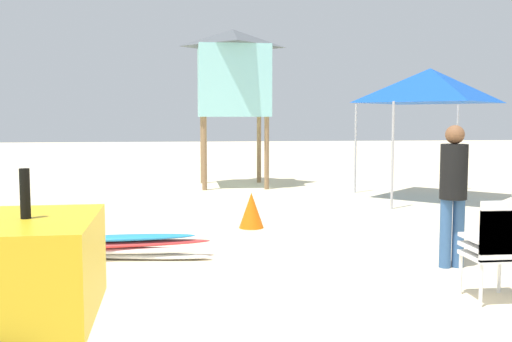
{
  "coord_description": "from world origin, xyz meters",
  "views": [
    {
      "loc": [
        -1.42,
        -4.52,
        1.8
      ],
      "look_at": [
        -0.4,
        3.96,
        1.02
      ],
      "focal_mm": 41.34,
      "sensor_mm": 36.0,
      "label": 1
    }
  ],
  "objects_px": {
    "surfboard_pile": "(117,247)",
    "lifeguard_tower": "(233,73)",
    "stacked_plastic_chairs": "(497,242)",
    "popup_canopy": "(430,86)",
    "lifeguard_near_left": "(453,186)",
    "traffic_cone_far": "(251,210)",
    "traffic_cone_near": "(22,224)"
  },
  "relations": [
    {
      "from": "surfboard_pile",
      "to": "lifeguard_tower",
      "type": "distance_m",
      "value": 8.64
    },
    {
      "from": "lifeguard_near_left",
      "to": "traffic_cone_far",
      "type": "xyz_separation_m",
      "value": [
        -2.11,
        2.82,
        -0.7
      ]
    },
    {
      "from": "surfboard_pile",
      "to": "traffic_cone_near",
      "type": "distance_m",
      "value": 2.03
    },
    {
      "from": "lifeguard_near_left",
      "to": "popup_canopy",
      "type": "height_order",
      "value": "popup_canopy"
    },
    {
      "from": "lifeguard_near_left",
      "to": "surfboard_pile",
      "type": "bearing_deg",
      "value": 167.68
    },
    {
      "from": "surfboard_pile",
      "to": "popup_canopy",
      "type": "distance_m",
      "value": 8.23
    },
    {
      "from": "lifeguard_tower",
      "to": "traffic_cone_far",
      "type": "height_order",
      "value": "lifeguard_tower"
    },
    {
      "from": "lifeguard_near_left",
      "to": "traffic_cone_near",
      "type": "height_order",
      "value": "lifeguard_near_left"
    },
    {
      "from": "surfboard_pile",
      "to": "lifeguard_near_left",
      "type": "height_order",
      "value": "lifeguard_near_left"
    },
    {
      "from": "lifeguard_tower",
      "to": "lifeguard_near_left",
      "type": "bearing_deg",
      "value": -77.62
    },
    {
      "from": "traffic_cone_near",
      "to": "popup_canopy",
      "type": "bearing_deg",
      "value": 24.71
    },
    {
      "from": "surfboard_pile",
      "to": "popup_canopy",
      "type": "xyz_separation_m",
      "value": [
        6.19,
        4.9,
        2.33
      ]
    },
    {
      "from": "surfboard_pile",
      "to": "lifeguard_near_left",
      "type": "xyz_separation_m",
      "value": [
        4.04,
        -0.88,
        0.83
      ]
    },
    {
      "from": "traffic_cone_near",
      "to": "traffic_cone_far",
      "type": "bearing_deg",
      "value": 9.69
    },
    {
      "from": "popup_canopy",
      "to": "surfboard_pile",
      "type": "bearing_deg",
      "value": -141.67
    },
    {
      "from": "popup_canopy",
      "to": "lifeguard_tower",
      "type": "xyz_separation_m",
      "value": [
        -4.07,
        2.99,
        0.47
      ]
    },
    {
      "from": "popup_canopy",
      "to": "traffic_cone_near",
      "type": "height_order",
      "value": "popup_canopy"
    },
    {
      "from": "surfboard_pile",
      "to": "lifeguard_near_left",
      "type": "relative_size",
      "value": 1.51
    },
    {
      "from": "popup_canopy",
      "to": "traffic_cone_far",
      "type": "xyz_separation_m",
      "value": [
        -4.26,
        -2.96,
        -2.2
      ]
    },
    {
      "from": "lifeguard_near_left",
      "to": "lifeguard_tower",
      "type": "relative_size",
      "value": 0.42
    },
    {
      "from": "lifeguard_near_left",
      "to": "lifeguard_tower",
      "type": "height_order",
      "value": "lifeguard_tower"
    },
    {
      "from": "lifeguard_near_left",
      "to": "traffic_cone_near",
      "type": "bearing_deg",
      "value": 158.13
    },
    {
      "from": "stacked_plastic_chairs",
      "to": "popup_canopy",
      "type": "relative_size",
      "value": 0.36
    },
    {
      "from": "lifeguard_near_left",
      "to": "popup_canopy",
      "type": "distance_m",
      "value": 6.35
    },
    {
      "from": "stacked_plastic_chairs",
      "to": "lifeguard_tower",
      "type": "distance_m",
      "value": 10.54
    },
    {
      "from": "surfboard_pile",
      "to": "lifeguard_tower",
      "type": "height_order",
      "value": "lifeguard_tower"
    },
    {
      "from": "lifeguard_near_left",
      "to": "popup_canopy",
      "type": "bearing_deg",
      "value": 69.62
    },
    {
      "from": "popup_canopy",
      "to": "traffic_cone_near",
      "type": "relative_size",
      "value": 5.98
    },
    {
      "from": "surfboard_pile",
      "to": "traffic_cone_far",
      "type": "xyz_separation_m",
      "value": [
        1.93,
        1.94,
        0.13
      ]
    },
    {
      "from": "surfboard_pile",
      "to": "traffic_cone_far",
      "type": "relative_size",
      "value": 4.43
    },
    {
      "from": "traffic_cone_near",
      "to": "traffic_cone_far",
      "type": "height_order",
      "value": "traffic_cone_far"
    },
    {
      "from": "lifeguard_tower",
      "to": "traffic_cone_far",
      "type": "xyz_separation_m",
      "value": [
        -0.18,
        -5.95,
        -2.67
      ]
    }
  ]
}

